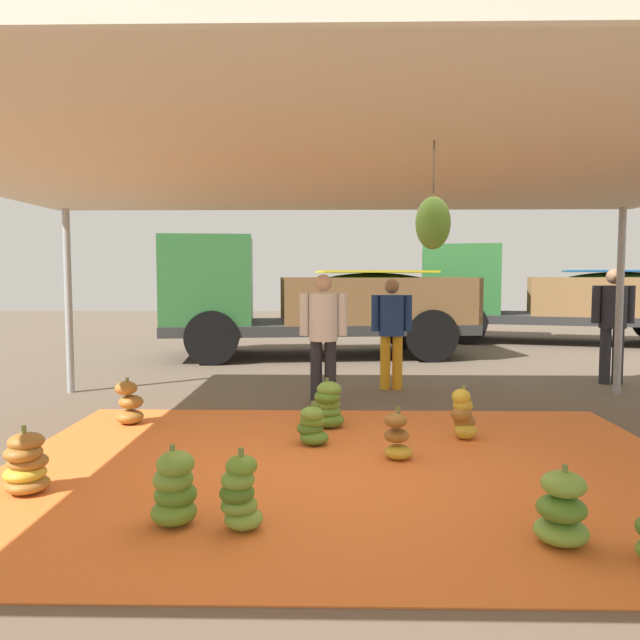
# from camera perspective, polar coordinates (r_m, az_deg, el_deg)

# --- Properties ---
(ground_plane) EXTENTS (40.00, 40.00, 0.00)m
(ground_plane) POSITION_cam_1_polar(r_m,az_deg,el_deg) (8.23, 2.05, -7.29)
(ground_plane) COLOR brown
(tarp_orange) EXTENTS (5.93, 4.37, 0.01)m
(tarp_orange) POSITION_cam_1_polar(r_m,az_deg,el_deg) (5.32, 2.60, -13.68)
(tarp_orange) COLOR orange
(tarp_orange) RESTS_ON ground
(tent_canopy) EXTENTS (8.00, 7.00, 2.61)m
(tent_canopy) POSITION_cam_1_polar(r_m,az_deg,el_deg) (5.06, 2.77, 14.44)
(tent_canopy) COLOR #9EA0A5
(tent_canopy) RESTS_ON ground
(banana_bunch_0) EXTENTS (0.41, 0.40, 0.42)m
(banana_bunch_0) POSITION_cam_1_polar(r_m,az_deg,el_deg) (5.95, -0.73, -9.95)
(banana_bunch_0) COLOR #518428
(banana_bunch_0) RESTS_ON tarp_orange
(banana_bunch_1) EXTENTS (0.46, 0.46, 0.49)m
(banana_bunch_1) POSITION_cam_1_polar(r_m,az_deg,el_deg) (4.12, 21.74, -16.31)
(banana_bunch_1) COLOR #75A83D
(banana_bunch_1) RESTS_ON tarp_orange
(banana_bunch_2) EXTENTS (0.40, 0.40, 0.52)m
(banana_bunch_2) POSITION_cam_1_polar(r_m,az_deg,el_deg) (7.07, -17.46, -7.53)
(banana_bunch_2) COLOR #996628
(banana_bunch_2) RESTS_ON tarp_orange
(banana_bunch_3) EXTENTS (0.33, 0.34, 0.47)m
(banana_bunch_3) POSITION_cam_1_polar(r_m,az_deg,el_deg) (5.53, 7.24, -10.91)
(banana_bunch_3) COLOR gold
(banana_bunch_3) RESTS_ON tarp_orange
(banana_bunch_4) EXTENTS (0.39, 0.39, 0.53)m
(banana_bunch_4) POSITION_cam_1_polar(r_m,az_deg,el_deg) (4.22, -13.49, -15.24)
(banana_bunch_4) COLOR #60932D
(banana_bunch_4) RESTS_ON tarp_orange
(banana_bunch_5) EXTENTS (0.37, 0.35, 0.54)m
(banana_bunch_5) POSITION_cam_1_polar(r_m,az_deg,el_deg) (4.08, -7.52, -15.96)
(banana_bunch_5) COLOR #75A83D
(banana_bunch_5) RESTS_ON tarp_orange
(banana_bunch_6) EXTENTS (0.37, 0.39, 0.51)m
(banana_bunch_6) POSITION_cam_1_polar(r_m,az_deg,el_deg) (5.18, -25.86, -12.11)
(banana_bunch_6) COLOR #996628
(banana_bunch_6) RESTS_ON tarp_orange
(banana_bunch_7) EXTENTS (0.35, 0.34, 0.54)m
(banana_bunch_7) POSITION_cam_1_polar(r_m,az_deg,el_deg) (6.30, 13.29, -8.69)
(banana_bunch_7) COLOR gold
(banana_bunch_7) RESTS_ON tarp_orange
(banana_bunch_9) EXTENTS (0.44, 0.45, 0.54)m
(banana_bunch_9) POSITION_cam_1_polar(r_m,az_deg,el_deg) (6.58, 0.73, -8.04)
(banana_bunch_9) COLOR #518428
(banana_bunch_9) RESTS_ON tarp_orange
(cargo_truck_main) EXTENTS (6.30, 3.03, 2.40)m
(cargo_truck_main) POSITION_cam_1_polar(r_m,az_deg,el_deg) (12.35, -1.47, 2.09)
(cargo_truck_main) COLOR #2D2D2D
(cargo_truck_main) RESTS_ON ground
(cargo_truck_far) EXTENTS (6.95, 3.94, 2.40)m
(cargo_truck_far) POSITION_cam_1_polar(r_m,az_deg,el_deg) (15.93, 20.83, 2.32)
(cargo_truck_far) COLOR #2D2D2D
(cargo_truck_far) RESTS_ON ground
(worker_0) EXTENTS (0.58, 0.36, 1.59)m
(worker_0) POSITION_cam_1_polar(r_m,az_deg,el_deg) (8.77, 6.73, -0.48)
(worker_0) COLOR orange
(worker_0) RESTS_ON ground
(worker_1) EXTENTS (0.64, 0.39, 1.74)m
(worker_1) POSITION_cam_1_polar(r_m,az_deg,el_deg) (10.15, 25.78, 0.26)
(worker_1) COLOR #26262D
(worker_1) RESTS_ON ground
(worker_2) EXTENTS (0.61, 0.37, 1.65)m
(worker_2) POSITION_cam_1_polar(r_m,az_deg,el_deg) (7.75, 0.31, -0.79)
(worker_2) COLOR #26262D
(worker_2) RESTS_ON ground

